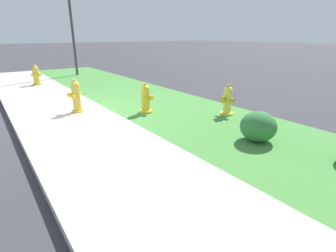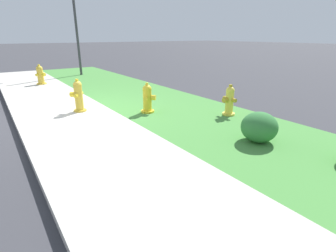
{
  "view_description": "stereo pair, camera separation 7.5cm",
  "coord_description": "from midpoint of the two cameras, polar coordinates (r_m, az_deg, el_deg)",
  "views": [
    {
      "loc": [
        6.19,
        -1.48,
        1.76
      ],
      "look_at": [
        3.02,
        0.79,
        0.4
      ],
      "focal_mm": 28.0,
      "sensor_mm": 36.0,
      "label": 1
    },
    {
      "loc": [
        6.23,
        -1.42,
        1.76
      ],
      "look_at": [
        3.02,
        0.79,
        0.4
      ],
      "focal_mm": 28.0,
      "sensor_mm": 36.0,
      "label": 2
    }
  ],
  "objects": [
    {
      "name": "grass_verge",
      "position": [
        7.5,
        -2.93,
        5.67
      ],
      "size": [
        18.0,
        2.79,
        0.01
      ],
      "primitive_type": "cube",
      "color": "#47893D",
      "rests_on": "ground"
    },
    {
      "name": "fire_hydrant_by_grass_verge",
      "position": [
        6.61,
        -18.62,
        6.19
      ],
      "size": [
        0.34,
        0.34,
        0.79
      ],
      "rotation": [
        0.0,
        0.0,
        2.44
      ],
      "color": "gold",
      "rests_on": "ground"
    },
    {
      "name": "ground_plane",
      "position": [
        6.62,
        -20.65,
        2.55
      ],
      "size": [
        120.0,
        120.0,
        0.0
      ],
      "primitive_type": "plane",
      "color": "#38383D"
    },
    {
      "name": "fire_hydrant_across_street",
      "position": [
        6.16,
        13.55,
        5.38
      ],
      "size": [
        0.36,
        0.33,
        0.71
      ],
      "rotation": [
        0.0,
        0.0,
        3.15
      ],
      "color": "yellow",
      "rests_on": "ground"
    },
    {
      "name": "fire_hydrant_near_corner",
      "position": [
        6.23,
        -4.14,
        5.99
      ],
      "size": [
        0.35,
        0.35,
        0.71
      ],
      "rotation": [
        0.0,
        0.0,
        5.52
      ],
      "color": "yellow",
      "rests_on": "ground"
    },
    {
      "name": "fire_hydrant_at_driveway",
      "position": [
        10.94,
        -25.84,
        9.97
      ],
      "size": [
        0.37,
        0.37,
        0.74
      ],
      "rotation": [
        0.0,
        0.0,
        5.36
      ],
      "color": "gold",
      "rests_on": "ground"
    },
    {
      "name": "sidewalk_pavement",
      "position": [
        6.62,
        -20.65,
        2.6
      ],
      "size": [
        18.0,
        1.94,
        0.01
      ],
      "primitive_type": "cube",
      "color": "#BCB7AD",
      "rests_on": "ground"
    },
    {
      "name": "shrub_bush_far_verge",
      "position": [
        4.77,
        19.67,
        -0.23
      ],
      "size": [
        0.62,
        0.62,
        0.53
      ],
      "color": "#337538",
      "rests_on": "ground"
    },
    {
      "name": "street_curb",
      "position": [
        6.45,
        -29.71,
        1.37
      ],
      "size": [
        18.0,
        0.16,
        0.12
      ],
      "primitive_type": "cube",
      "color": "#BCB7AD",
      "rests_on": "ground"
    }
  ]
}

